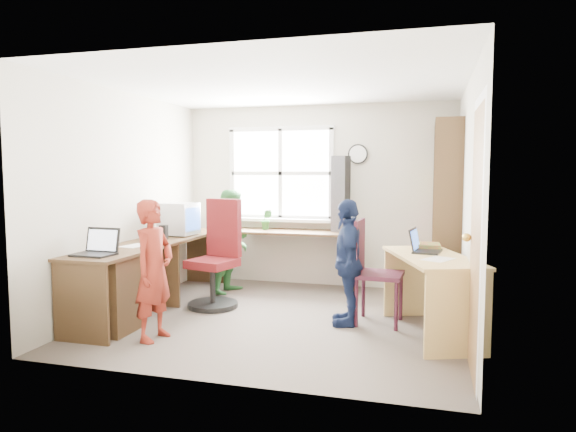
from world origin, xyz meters
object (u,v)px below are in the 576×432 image
object	(u,v)px
bookshelf	(446,217)
potted_plant	(267,220)
person_red	(154,270)
person_green	(233,241)
swivel_chair	(217,260)
crt_monitor	(179,219)
right_desk	(432,277)
wooden_chair	(372,267)
cd_tower	(341,194)
l_desk	(154,274)
laptop_left	(97,249)
person_navy	(348,262)
laptop_right	(422,246)

from	to	relation	value
bookshelf	potted_plant	bearing A→B (deg)	172.95
potted_plant	person_red	bearing A→B (deg)	-97.07
potted_plant	person_green	size ratio (longest dim) A/B	0.21
swivel_chair	person_red	bearing A→B (deg)	-79.91
bookshelf	crt_monitor	bearing A→B (deg)	-169.39
right_desk	wooden_chair	distance (m)	0.62
right_desk	cd_tower	distance (m)	2.09
crt_monitor	person_red	distance (m)	1.66
right_desk	cd_tower	size ratio (longest dim) A/B	1.46
wooden_chair	person_green	xyz separation A→B (m)	(-1.83, 0.86, 0.08)
person_red	potted_plant	bearing A→B (deg)	-0.09
wooden_chair	l_desk	bearing A→B (deg)	-166.82
crt_monitor	laptop_left	world-z (taller)	crt_monitor
swivel_chair	bookshelf	bearing A→B (deg)	33.45
cd_tower	crt_monitor	bearing A→B (deg)	-138.01
person_green	person_red	bearing A→B (deg)	-172.94
bookshelf	laptop_left	world-z (taller)	bookshelf
l_desk	bookshelf	distance (m)	3.35
right_desk	person_red	world-z (taller)	person_red
swivel_chair	wooden_chair	distance (m)	1.77
bookshelf	person_red	xyz separation A→B (m)	(-2.58, -2.12, -0.36)
swivel_chair	person_navy	world-z (taller)	person_navy
cd_tower	laptop_left	bearing A→B (deg)	-111.86
wooden_chair	potted_plant	bearing A→B (deg)	141.82
cd_tower	person_navy	size ratio (longest dim) A/B	0.77
crt_monitor	cd_tower	xyz separation A→B (m)	(1.83, 0.88, 0.29)
wooden_chair	laptop_left	xyz separation A→B (m)	(-2.44, -1.02, 0.24)
cd_tower	person_red	world-z (taller)	cd_tower
crt_monitor	cd_tower	size ratio (longest dim) A/B	0.45
person_navy	bookshelf	bearing A→B (deg)	131.31
potted_plant	person_red	world-z (taller)	person_red
swivel_chair	wooden_chair	bearing A→B (deg)	7.48
l_desk	wooden_chair	xyz separation A→B (m)	(2.22, 0.39, 0.11)
person_navy	laptop_right	bearing A→B (deg)	87.30
cd_tower	person_green	distance (m)	1.50
right_desk	person_green	distance (m)	2.65
cd_tower	person_red	distance (m)	2.81
swivel_chair	cd_tower	xyz separation A→B (m)	(1.21, 1.19, 0.72)
l_desk	person_green	world-z (taller)	person_green
person_red	l_desk	bearing A→B (deg)	36.92
person_red	wooden_chair	bearing A→B (deg)	-53.63
bookshelf	laptop_right	world-z (taller)	bookshelf
laptop_right	person_navy	size ratio (longest dim) A/B	0.30
l_desk	swivel_chair	world-z (taller)	swivel_chair
crt_monitor	person_red	xyz separation A→B (m)	(0.54, -1.54, -0.31)
right_desk	person_red	bearing A→B (deg)	178.90
crt_monitor	person_red	size ratio (longest dim) A/B	0.34
bookshelf	cd_tower	world-z (taller)	bookshelf
swivel_chair	person_green	size ratio (longest dim) A/B	0.93
person_red	cd_tower	bearing A→B (deg)	-21.08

